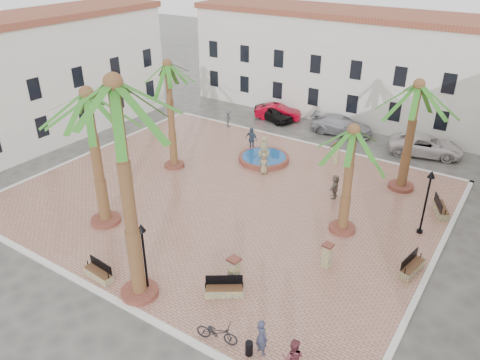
{
  "coord_description": "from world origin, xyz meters",
  "views": [
    {
      "loc": [
        15.42,
        -21.79,
        15.21
      ],
      "look_at": [
        1.0,
        0.0,
        1.6
      ],
      "focal_mm": 35.0,
      "sensor_mm": 36.0,
      "label": 1
    }
  ],
  "objects": [
    {
      "name": "plaza",
      "position": [
        0.0,
        0.0,
        0.07
      ],
      "size": [
        26.0,
        22.0,
        0.15
      ],
      "primitive_type": "cube",
      "color": "#AC7461",
      "rests_on": "ground"
    },
    {
      "name": "bollard_n",
      "position": [
        3.88,
        8.59,
        0.96
      ],
      "size": [
        0.64,
        0.64,
        1.56
      ],
      "rotation": [
        0.0,
        0.0,
        0.16
      ],
      "color": "#8F875F",
      "rests_on": "plaza"
    },
    {
      "name": "ground",
      "position": [
        0.0,
        0.0,
        0.0
      ],
      "size": [
        120.0,
        120.0,
        0.0
      ],
      "primitive_type": "plane",
      "color": "#56544F",
      "rests_on": "ground"
    },
    {
      "name": "bench_ne",
      "position": [
        12.13,
        5.42,
        0.43
      ],
      "size": [
        1.33,
        1.97,
        1.01
      ],
      "rotation": [
        0.0,
        0.0,
        2.01
      ],
      "color": "#8F875F",
      "rests_on": "plaza"
    },
    {
      "name": "palm_e",
      "position": [
        7.83,
        0.4,
        5.54
      ],
      "size": [
        5.0,
        5.0,
        6.52
      ],
      "color": "brown",
      "rests_on": "plaza"
    },
    {
      "name": "palm_s",
      "position": [
        1.96,
        -10.07,
        9.34
      ],
      "size": [
        5.75,
        5.75,
        10.63
      ],
      "color": "brown",
      "rests_on": "plaza"
    },
    {
      "name": "bollard_e",
      "position": [
        8.49,
        -3.29,
        0.87
      ],
      "size": [
        0.55,
        0.55,
        1.4
      ],
      "rotation": [
        0.0,
        0.0,
        -0.11
      ],
      "color": "#8F875F",
      "rests_on": "plaza"
    },
    {
      "name": "lamppost_s",
      "position": [
        2.13,
        -9.68,
        2.71
      ],
      "size": [
        0.41,
        0.41,
        3.78
      ],
      "color": "black",
      "rests_on": "plaza"
    },
    {
      "name": "cyclist_b",
      "position": [
        10.16,
        -10.2,
        1.05
      ],
      "size": [
        1.06,
        0.95,
        1.8
      ],
      "primitive_type": "imported",
      "rotation": [
        0.0,
        0.0,
        3.5
      ],
      "color": "brown",
      "rests_on": "plaza"
    },
    {
      "name": "bench_se",
      "position": [
        5.34,
        -7.91,
        0.43
      ],
      "size": [
        1.85,
        1.53,
        0.98
      ],
      "rotation": [
        0.0,
        0.0,
        0.61
      ],
      "color": "#8F875F",
      "rests_on": "plaza"
    },
    {
      "name": "kerb_w",
      "position": [
        -13.0,
        0.0,
        0.08
      ],
      "size": [
        0.3,
        22.3,
        0.16
      ],
      "primitive_type": "cube",
      "color": "silver",
      "rests_on": "ground"
    },
    {
      "name": "palm_sw",
      "position": [
        -4.21,
        -6.56,
        7.11
      ],
      "size": [
        5.65,
        5.65,
        8.28
      ],
      "color": "brown",
      "rests_on": "plaza"
    },
    {
      "name": "car_white",
      "position": [
        9.01,
        14.18,
        0.76
      ],
      "size": [
        5.93,
        3.78,
        1.52
      ],
      "primitive_type": "imported",
      "rotation": [
        0.0,
        0.0,
        1.82
      ],
      "color": "silver",
      "rests_on": "ground"
    },
    {
      "name": "cyclist_a",
      "position": [
        8.59,
        -9.91,
        1.01
      ],
      "size": [
        0.73,
        0.6,
        1.72
      ],
      "primitive_type": "imported",
      "rotation": [
        0.0,
        0.0,
        2.79
      ],
      "color": "#32354D",
      "rests_on": "plaza"
    },
    {
      "name": "building_west",
      "position": [
        -19.0,
        0.0,
        5.02
      ],
      "size": [
        6.4,
        24.4,
        10.0
      ],
      "rotation": [
        0.0,
        0.0,
        1.57
      ],
      "color": "white",
      "rests_on": "ground"
    },
    {
      "name": "bollard_se",
      "position": [
        5.31,
        -7.03,
        0.95
      ],
      "size": [
        0.62,
        0.62,
        1.55
      ],
      "rotation": [
        0.0,
        0.0,
        -0.13
      ],
      "color": "#8F875F",
      "rests_on": "plaza"
    },
    {
      "name": "pedestrian_fountain_b",
      "position": [
        -2.64,
        7.11,
        1.11
      ],
      "size": [
        1.14,
        0.53,
        1.91
      ],
      "primitive_type": "imported",
      "rotation": [
        0.0,
        0.0,
        -0.05
      ],
      "color": "#384A5D",
      "rests_on": "plaza"
    },
    {
      "name": "pedestrian_fountain_a",
      "position": [
        0.3,
        4.11,
        0.92
      ],
      "size": [
        0.88,
        0.73,
        1.54
      ],
      "primitive_type": "imported",
      "rotation": [
        0.0,
        0.0,
        0.37
      ],
      "color": "#897554",
      "rests_on": "plaza"
    },
    {
      "name": "car_black",
      "position": [
        -4.79,
        14.4,
        0.71
      ],
      "size": [
        4.49,
        2.93,
        1.42
      ],
      "primitive_type": "imported",
      "rotation": [
        0.0,
        0.0,
        1.24
      ],
      "color": "black",
      "rests_on": "ground"
    },
    {
      "name": "palm_ne",
      "position": [
        9.16,
        7.37,
        6.41
      ],
      "size": [
        5.44,
        5.44,
        7.5
      ],
      "color": "brown",
      "rests_on": "plaza"
    },
    {
      "name": "kerb_e",
      "position": [
        13.0,
        0.0,
        0.08
      ],
      "size": [
        0.3,
        22.3,
        0.16
      ],
      "primitive_type": "cube",
      "color": "silver",
      "rests_on": "ground"
    },
    {
      "name": "bench_e",
      "position": [
        12.25,
        -1.3,
        0.42
      ],
      "size": [
        0.89,
        1.91,
        0.97
      ],
      "rotation": [
        0.0,
        0.0,
        1.39
      ],
      "color": "#8F875F",
      "rests_on": "plaza"
    },
    {
      "name": "kerb_n",
      "position": [
        0.0,
        11.0,
        0.08
      ],
      "size": [
        26.3,
        0.3,
        0.16
      ],
      "primitive_type": "cube",
      "color": "silver",
      "rests_on": "ground"
    },
    {
      "name": "pedestrian_north",
      "position": [
        -7.1,
        10.4,
        0.93
      ],
      "size": [
        0.84,
        1.13,
        1.56
      ],
      "primitive_type": "imported",
      "rotation": [
        0.0,
        0.0,
        1.85
      ],
      "color": "#4A4B50",
      "rests_on": "plaza"
    },
    {
      "name": "pedestrian_east",
      "position": [
        5.92,
        3.66,
        0.95
      ],
      "size": [
        0.77,
        1.56,
        1.61
      ],
      "primitive_type": "imported",
      "rotation": [
        0.0,
        0.0,
        -1.36
      ],
      "color": "#77695B",
      "rests_on": "plaza"
    },
    {
      "name": "car_silver",
      "position": [
        1.79,
        14.69,
        0.76
      ],
      "size": [
        5.5,
        2.85,
        1.52
      ],
      "primitive_type": "imported",
      "rotation": [
        0.0,
        0.0,
        1.71
      ],
      "color": "#ABADB4",
      "rests_on": "ground"
    },
    {
      "name": "litter_bin",
      "position": [
        8.23,
        -10.26,
        0.46
      ],
      "size": [
        0.32,
        0.32,
        0.63
      ],
      "primitive_type": "cylinder",
      "color": "black",
      "rests_on": "plaza"
    },
    {
      "name": "bicycle_a",
      "position": [
        6.74,
        -10.4,
        0.63
      ],
      "size": [
        1.94,
        1.04,
        0.97
      ],
      "primitive_type": "imported",
      "rotation": [
        0.0,
        0.0,
        1.8
      ],
      "color": "black",
      "rests_on": "plaza"
    },
    {
      "name": "lamppost_e",
      "position": [
        11.65,
        2.58,
        2.82
      ],
      "size": [
        0.43,
        0.43,
        3.94
      ],
      "color": "black",
      "rests_on": "plaza"
    },
    {
      "name": "car_red",
      "position": [
        -4.58,
        14.88,
        0.69
      ],
      "size": [
        4.45,
        2.74,
        1.38
      ],
      "primitive_type": "imported",
      "rotation": [
        0.0,
        0.0,
        1.9
      ],
      "color": "#A60319",
      "rests_on": "ground"
    },
    {
      "name": "fountain",
      "position": [
        -0.79,
        5.98,
        0.42
      ],
      "size": [
        3.79,
        3.79,
        1.96
      ],
      "color": "brown",
      "rests_on": "plaza"
    },
    {
      "name": "building_north",
      "position": [
        -0.0,
        19.99,
        4.77
      ],
      "size": [
        30.4,
        7.4,
        9.5
      ],
      "color": "white",
      "rests_on": "ground"
    },
    {
      "name": "palm_nw",
      "position": [
        -5.83,
        1.52,
        6.91
      ],
      "size": [
        4.74,
        4.74,
        7.9
      ],
      "color": "brown",
      "rests_on": "plaza"
    },
    {
      "name": "kerb_s",
      "position": [
        0.0,
        -11.0,
        0.08
      ],
      "size": [
        26.3,
        0.3,
        0.16
      ],
      "primitive_type": "cube",
      "color": "silver",
      "rests_on": "ground"
    },
    {
      "name": "bench_s",
      "position": [
        -0.56,
        -10.33,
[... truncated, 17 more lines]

